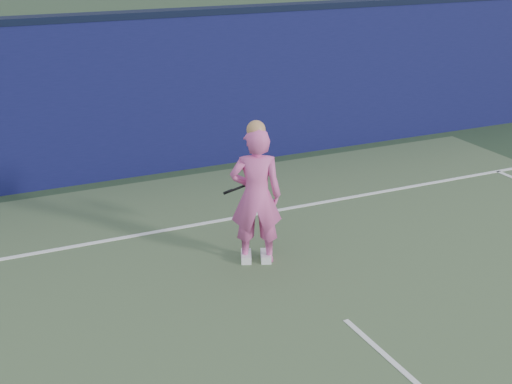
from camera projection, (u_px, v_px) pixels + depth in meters
name	position (u px, v px, depth m)	size (l,w,h in m)	color
ground	(403.00, 372.00, 6.52)	(80.00, 80.00, 0.00)	#263B24
backstop_wall	(170.00, 95.00, 11.60)	(24.00, 0.40, 2.50)	#0D103C
wall_cap	(167.00, 13.00, 11.14)	(24.00, 0.42, 0.10)	black
player	(256.00, 196.00, 8.40)	(0.72, 0.61, 1.76)	#DE56A0
racket	(255.00, 183.00, 8.85)	(0.58, 0.16, 0.31)	black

